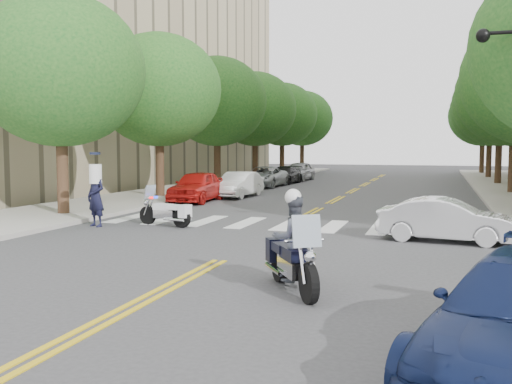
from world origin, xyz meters
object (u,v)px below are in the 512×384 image
at_px(motorcycle_parked, 169,212).
at_px(officer_standing, 96,197).
at_px(motorcycle_police, 292,245).
at_px(convertible, 447,220).

xyz_separation_m(motorcycle_parked, officer_standing, (-2.33, -0.75, 0.53)).
bearing_deg(motorcycle_police, convertible, -145.60).
relative_size(motorcycle_police, officer_standing, 1.05).
relative_size(motorcycle_police, convertible, 0.56).
xyz_separation_m(officer_standing, convertible, (11.24, 0.40, -0.39)).
distance_m(motorcycle_parked, convertible, 8.92).
height_order(motorcycle_police, convertible, motorcycle_police).
bearing_deg(convertible, officer_standing, 98.89).
distance_m(motorcycle_parked, officer_standing, 2.50).
relative_size(motorcycle_police, motorcycle_parked, 1.01).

